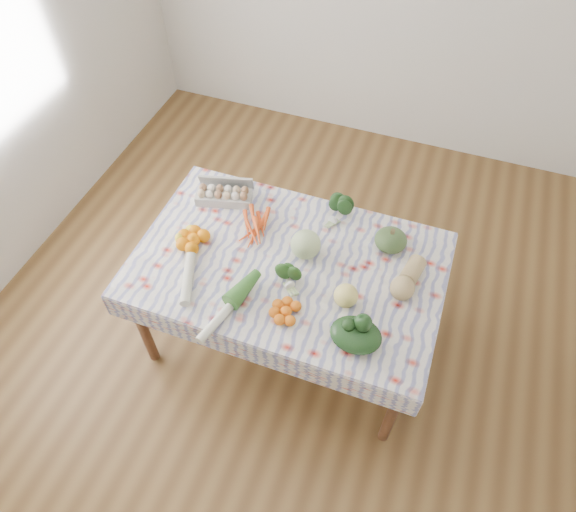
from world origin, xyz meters
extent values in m
plane|color=brown|center=(0.00, 0.00, 0.00)|extent=(4.50, 4.50, 0.00)
cube|color=brown|center=(0.00, 0.00, 0.73)|extent=(1.60, 1.00, 0.04)
cylinder|color=brown|center=(-0.74, -0.44, 0.35)|extent=(0.06, 0.06, 0.71)
cylinder|color=brown|center=(0.74, -0.44, 0.35)|extent=(0.06, 0.06, 0.71)
cylinder|color=brown|center=(-0.74, 0.44, 0.35)|extent=(0.06, 0.06, 0.71)
cylinder|color=brown|center=(0.74, 0.44, 0.35)|extent=(0.06, 0.06, 0.71)
cube|color=silver|center=(0.00, 0.00, 0.76)|extent=(1.66, 1.06, 0.01)
cube|color=#BBBCB6|center=(-0.52, 0.31, 0.81)|extent=(0.35, 0.21, 0.09)
cube|color=#E6511A|center=(-0.25, 0.15, 0.78)|extent=(0.24, 0.22, 0.04)
ellipsoid|color=#193B16|center=(0.16, 0.39, 0.82)|extent=(0.17, 0.16, 0.12)
ellipsoid|color=#3F5B2E|center=(0.49, 0.30, 0.82)|extent=(0.23, 0.23, 0.12)
sphere|color=#B3CD8C|center=(0.07, 0.09, 0.84)|extent=(0.16, 0.16, 0.16)
ellipsoid|color=tan|center=(0.63, 0.08, 0.82)|extent=(0.18, 0.29, 0.13)
cube|color=orange|center=(-0.53, -0.06, 0.80)|extent=(0.28, 0.28, 0.08)
ellipsoid|color=#234E19|center=(0.04, -0.13, 0.81)|extent=(0.19, 0.19, 0.10)
cube|color=orange|center=(0.10, -0.31, 0.79)|extent=(0.20, 0.20, 0.06)
sphere|color=#F0DE6F|center=(0.36, -0.14, 0.82)|extent=(0.15, 0.15, 0.12)
ellipsoid|color=black|center=(0.46, -0.34, 0.82)|extent=(0.27, 0.23, 0.11)
cylinder|color=beige|center=(-0.45, -0.28, 0.79)|extent=(0.19, 0.37, 0.05)
cylinder|color=white|center=(-0.17, -0.39, 0.79)|extent=(0.16, 0.46, 0.05)
camera|label=1|loc=(0.58, -1.60, 2.94)|focal=32.00mm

